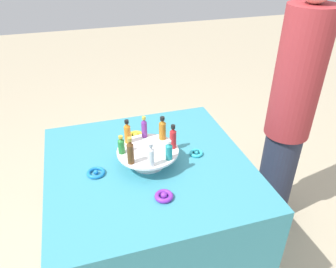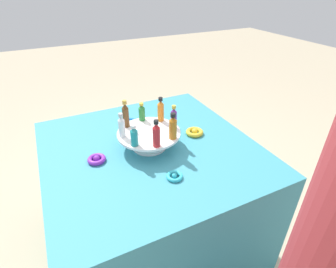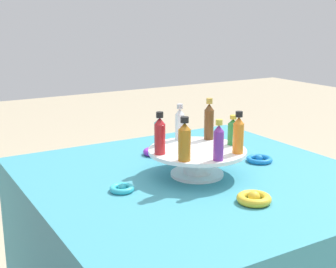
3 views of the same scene
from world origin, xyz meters
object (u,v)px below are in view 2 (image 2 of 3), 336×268
bottle_red (156,134)px  bottle_amber (173,127)px  bottle_clear (122,126)px  display_stand (149,137)px  bottle_orange (161,110)px  bottle_green (142,112)px  bottle_purple (174,118)px  bottle_teal (134,136)px  ribbon_bow_teal (175,176)px  ribbon_bow_blue (131,122)px  ribbon_bow_gold (195,132)px  bottle_brown (126,115)px  ribbon_bow_purple (97,159)px

bottle_red → bottle_amber: size_ratio=1.00×
bottle_amber → bottle_clear: (0.22, -0.12, -0.00)m
display_stand → bottle_orange: (-0.11, -0.08, 0.09)m
bottle_green → bottle_red: bearing=83.6°
bottle_purple → bottle_green: size_ratio=1.24×
bottle_teal → bottle_green: 0.25m
bottle_red → ribbon_bow_teal: (-0.02, 0.15, -0.14)m
bottle_amber → ribbon_bow_blue: bearing=-76.8°
ribbon_bow_gold → bottle_brown: bearing=-15.2°
ribbon_bow_blue → ribbon_bow_gold: bearing=136.3°
bottle_green → ribbon_bow_teal: 0.43m
bottle_teal → bottle_purple: 0.25m
bottle_clear → bottle_purple: bearing=173.6°
bottle_red → bottle_green: bottle_red is taller
bottle_purple → ribbon_bow_purple: size_ratio=1.42×
bottle_amber → bottle_brown: bearing=-51.4°
bottle_green → bottle_brown: 0.11m
bottle_purple → ribbon_bow_blue: 0.36m
bottle_teal → ribbon_bow_blue: (-0.10, -0.36, -0.13)m
bottle_clear → ribbon_bow_teal: bearing=115.5°
bottle_amber → bottle_brown: 0.27m
bottle_brown → ribbon_bow_purple: (0.20, 0.11, -0.15)m
ribbon_bow_purple → ribbon_bow_gold: ribbon_bow_gold is taller
bottle_red → bottle_amber: (-0.10, -0.03, -0.00)m
ribbon_bow_purple → bottle_purple: bearing=178.8°
bottle_clear → bottle_green: bearing=-141.4°
bottle_teal → bottle_green: bottle_teal is taller
ribbon_bow_purple → ribbon_bow_teal: bearing=136.3°
ribbon_bow_blue → ribbon_bow_gold: ribbon_bow_gold is taller
ribbon_bow_blue → ribbon_bow_purple: bearing=46.3°
bottle_red → ribbon_bow_gold: (-0.30, -0.14, -0.14)m
bottle_green → ribbon_bow_purple: 0.35m
bottle_green → ribbon_bow_gold: 0.32m
bottle_green → ribbon_bow_teal: bottle_green is taller
bottle_amber → ribbon_bow_purple: size_ratio=1.52×
display_stand → bottle_brown: size_ratio=2.21×
bottle_clear → ribbon_bow_gold: bearing=178.8°
display_stand → bottle_red: bearing=83.6°
bottle_clear → ribbon_bow_purple: size_ratio=1.44×
bottle_orange → bottle_clear: bearing=16.1°
display_stand → ribbon_bow_purple: bearing=1.3°
bottle_green → ribbon_bow_blue: 0.20m
bottle_amber → ribbon_bow_blue: (0.09, -0.39, -0.14)m
ribbon_bow_teal → display_stand: bearing=-88.7°
bottle_teal → ribbon_bow_purple: bearing=-24.1°
ribbon_bow_blue → ribbon_bow_teal: size_ratio=1.26×
bottle_green → bottle_teal: bearing=61.1°
bottle_teal → bottle_purple: bottle_purple is taller
bottle_red → ribbon_bow_purple: bottle_red is taller
bottle_red → bottle_brown: size_ratio=0.92×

